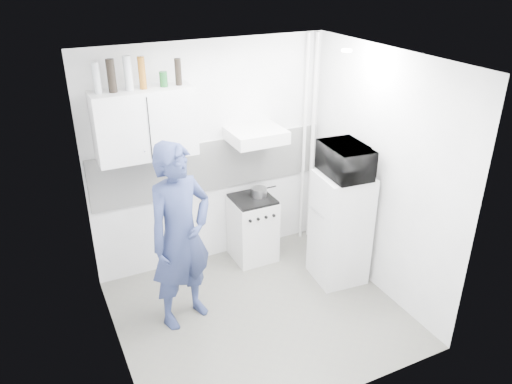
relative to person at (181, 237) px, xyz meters
name	(u,v)px	position (x,y,z in m)	size (l,w,h in m)	color
floor	(259,313)	(0.70, -0.29, -0.95)	(2.80, 2.80, 0.00)	#626259
ceiling	(260,60)	(0.70, -0.29, 1.65)	(2.80, 2.80, 0.00)	white
wall_back	(211,157)	(0.70, 0.96, 0.35)	(2.80, 2.80, 0.00)	white
wall_left	(107,236)	(-0.70, -0.29, 0.35)	(2.60, 2.60, 0.00)	white
wall_right	(380,175)	(2.10, -0.29, 0.35)	(2.60, 2.60, 0.00)	white
person	(181,237)	(0.00, 0.00, 0.00)	(0.69, 0.45, 1.90)	navy
stove	(253,229)	(1.10, 0.71, -0.56)	(0.49, 0.49, 0.78)	silver
fridge	(340,228)	(1.80, -0.08, -0.31)	(0.53, 0.53, 1.28)	white
stove_top	(253,199)	(1.10, 0.71, -0.16)	(0.47, 0.47, 0.03)	black
saucepan	(259,192)	(1.19, 0.73, -0.09)	(0.18, 0.18, 0.10)	silver
microwave	(346,160)	(1.80, -0.08, 0.50)	(0.41, 0.60, 0.33)	black
bottle_a	(97,78)	(-0.46, 0.79, 1.40)	(0.07, 0.07, 0.29)	#B2B7BC
bottle_b	(111,76)	(-0.32, 0.79, 1.40)	(0.08, 0.08, 0.31)	black
bottle_c	(128,73)	(-0.17, 0.79, 1.41)	(0.08, 0.08, 0.33)	#B2B7BC
bottle_d	(142,73)	(-0.03, 0.79, 1.40)	(0.07, 0.07, 0.31)	brown
canister_b	(163,79)	(0.17, 0.79, 1.32)	(0.08, 0.08, 0.15)	#144C1E
bottle_e	(178,72)	(0.33, 0.79, 1.38)	(0.07, 0.07, 0.26)	black
upper_cabinet	(145,124)	(-0.05, 0.79, 0.90)	(1.00, 0.35, 0.70)	white
range_hood	(256,135)	(1.15, 0.71, 0.62)	(0.60, 0.50, 0.14)	silver
backsplash	(212,166)	(0.70, 0.95, 0.25)	(2.74, 0.03, 0.60)	white
pipe_a	(313,142)	(2.00, 0.88, 0.35)	(0.05, 0.05, 2.60)	silver
pipe_b	(304,144)	(1.88, 0.88, 0.35)	(0.04, 0.04, 2.60)	silver
ceiling_spot_fixture	(347,50)	(1.70, -0.09, 1.62)	(0.10, 0.10, 0.02)	white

